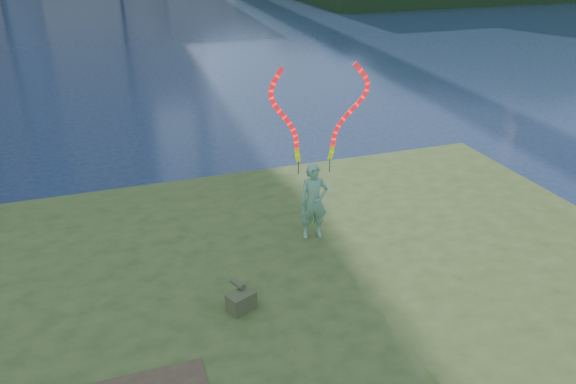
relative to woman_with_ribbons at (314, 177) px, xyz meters
name	(u,v)px	position (x,y,z in m)	size (l,w,h in m)	color
ground	(218,326)	(-2.51, -1.40, -2.20)	(320.00, 320.00, 0.00)	#192640
woman_with_ribbons	(314,177)	(0.00, 0.00, 0.00)	(2.06, 0.49, 4.07)	#196825
canvas_bag	(241,300)	(-2.18, -2.05, -1.21)	(0.56, 0.64, 0.45)	#464F29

